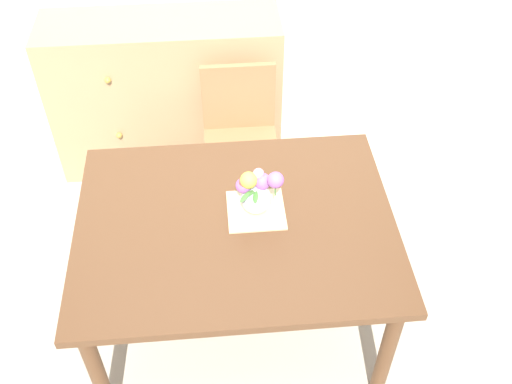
% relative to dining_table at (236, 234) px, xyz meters
% --- Properties ---
extents(ground_plane, '(12.00, 12.00, 0.00)m').
position_rel_dining_table_xyz_m(ground_plane, '(0.00, 0.00, -0.65)').
color(ground_plane, '#B7AD99').
extents(dining_table, '(1.42, 1.11, 0.73)m').
position_rel_dining_table_xyz_m(dining_table, '(0.00, 0.00, 0.00)').
color(dining_table, brown).
rests_on(dining_table, ground_plane).
extents(chair_far, '(0.42, 0.42, 0.90)m').
position_rel_dining_table_xyz_m(chair_far, '(0.08, 0.89, -0.13)').
color(chair_far, '#9E7047').
rests_on(chair_far, ground_plane).
extents(dresser, '(1.40, 0.47, 1.00)m').
position_rel_dining_table_xyz_m(dresser, '(-0.35, 1.33, -0.15)').
color(dresser, tan).
rests_on(dresser, ground_plane).
extents(placemat, '(0.26, 0.26, 0.01)m').
position_rel_dining_table_xyz_m(placemat, '(0.10, 0.06, 0.09)').
color(placemat, '#CCB789').
rests_on(placemat, dining_table).
extents(flower_vase, '(0.21, 0.18, 0.25)m').
position_rel_dining_table_xyz_m(flower_vase, '(0.10, 0.06, 0.21)').
color(flower_vase, silver).
rests_on(flower_vase, placemat).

